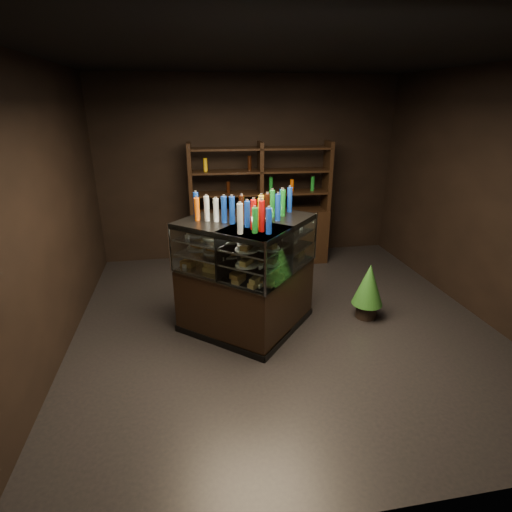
% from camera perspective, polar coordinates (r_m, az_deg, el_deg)
% --- Properties ---
extents(ground, '(5.00, 5.00, 0.00)m').
position_cam_1_polar(ground, '(5.05, 3.88, -9.54)').
color(ground, black).
rests_on(ground, ground).
extents(room_shell, '(5.02, 5.02, 3.01)m').
position_cam_1_polar(room_shell, '(4.39, 4.52, 12.80)').
color(room_shell, black).
rests_on(room_shell, ground).
extents(display_case, '(1.75, 1.34, 1.36)m').
position_cam_1_polar(display_case, '(4.66, -0.83, -5.89)').
color(display_case, black).
rests_on(display_case, ground).
extents(food_display, '(1.39, 0.96, 0.42)m').
position_cam_1_polar(food_display, '(4.42, -0.87, 1.02)').
color(food_display, '#B78941').
rests_on(food_display, display_case).
extents(bottles_top, '(1.21, 0.82, 0.30)m').
position_cam_1_polar(bottles_top, '(4.29, -0.91, 6.50)').
color(bottles_top, '#B20C0A').
rests_on(bottles_top, display_case).
extents(potted_conifer, '(0.38, 0.38, 0.82)m').
position_cam_1_polar(potted_conifer, '(5.15, 15.84, -3.81)').
color(potted_conifer, black).
rests_on(potted_conifer, ground).
extents(back_shelving, '(2.28, 0.53, 2.00)m').
position_cam_1_polar(back_shelving, '(6.66, 0.60, 4.03)').
color(back_shelving, black).
rests_on(back_shelving, ground).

